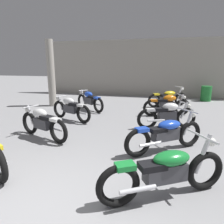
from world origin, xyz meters
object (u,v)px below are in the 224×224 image
motorcycle_left_row_3 (90,100)px  motorcycle_right_row_2 (167,115)px  oil_drum (206,94)px  support_pillar (51,74)px  motorcycle_left_row_2 (71,108)px  motorcycle_right_row_3 (167,104)px  motorcycle_right_row_4 (168,97)px  motorcycle_left_row_1 (43,123)px  motorcycle_right_row_1 (166,133)px  motorcycle_right_row_0 (166,171)px

motorcycle_left_row_3 → motorcycle_right_row_2: same height
oil_drum → support_pillar: bearing=-156.1°
motorcycle_left_row_2 → oil_drum: motorcycle_left_row_2 is taller
motorcycle_left_row_2 → motorcycle_left_row_3: bearing=87.7°
motorcycle_right_row_3 → motorcycle_left_row_3: bearing=177.7°
motorcycle_right_row_2 → motorcycle_left_row_2: bearing=178.0°
motorcycle_right_row_3 → motorcycle_right_row_4: (0.05, 1.92, -0.01)m
motorcycle_left_row_2 → motorcycle_right_row_4: bearing=45.3°
motorcycle_left_row_3 → motorcycle_right_row_3: same height
motorcycle_left_row_2 → motorcycle_right_row_4: motorcycle_right_row_4 is taller
motorcycle_left_row_2 → oil_drum: (5.62, 5.68, -0.03)m
motorcycle_left_row_1 → motorcycle_right_row_1: 3.33m
support_pillar → motorcycle_left_row_1: (2.18, -4.19, -1.14)m
motorcycle_left_row_3 → motorcycle_right_row_2: size_ratio=0.90×
motorcycle_left_row_1 → motorcycle_right_row_4: motorcycle_right_row_4 is taller
motorcycle_left_row_3 → motorcycle_right_row_0: (3.35, -5.52, -0.01)m
motorcycle_right_row_2 → oil_drum: motorcycle_right_row_2 is taller
support_pillar → motorcycle_left_row_3: support_pillar is taller
motorcycle_left_row_2 → motorcycle_right_row_3: same height
support_pillar → motorcycle_right_row_1: support_pillar is taller
motorcycle_left_row_3 → oil_drum: motorcycle_left_row_3 is taller
motorcycle_right_row_1 → motorcycle_right_row_2: motorcycle_right_row_1 is taller
support_pillar → oil_drum: support_pillar is taller
motorcycle_left_row_2 → motorcycle_right_row_3: size_ratio=0.99×
motorcycle_right_row_0 → motorcycle_right_row_2: (0.04, 3.63, 0.01)m
motorcycle_left_row_3 → motorcycle_right_row_4: motorcycle_right_row_4 is taller
motorcycle_right_row_1 → support_pillar: bearing=142.5°
motorcycle_right_row_2 → motorcycle_right_row_4: size_ratio=0.99×
motorcycle_right_row_4 → oil_drum: size_ratio=2.22×
motorcycle_left_row_3 → motorcycle_right_row_0: motorcycle_right_row_0 is taller
motorcycle_left_row_2 → motorcycle_right_row_0: motorcycle_right_row_0 is taller
motorcycle_left_row_1 → oil_drum: (5.53, 7.61, -0.03)m
oil_drum → motorcycle_right_row_3: bearing=-118.0°
support_pillar → motorcycle_right_row_4: support_pillar is taller
motorcycle_left_row_2 → motorcycle_left_row_3: same height
motorcycle_right_row_0 → motorcycle_right_row_4: 7.30m
motorcycle_right_row_1 → motorcycle_right_row_4: (0.09, 5.53, 0.00)m
support_pillar → motorcycle_left_row_3: bearing=-12.5°
motorcycle_right_row_0 → oil_drum: bearing=76.9°
motorcycle_right_row_2 → motorcycle_right_row_4: 3.67m
motorcycle_right_row_1 → motorcycle_right_row_0: bearing=-89.9°
motorcycle_right_row_1 → oil_drum: (2.20, 7.66, -0.03)m
motorcycle_right_row_0 → motorcycle_right_row_3: bearing=89.5°
motorcycle_right_row_3 → motorcycle_right_row_4: 1.92m
motorcycle_right_row_0 → motorcycle_right_row_1: (-0.00, 1.77, 0.00)m
motorcycle_left_row_2 → motorcycle_right_row_1: 3.95m
motorcycle_left_row_3 → motorcycle_right_row_4: bearing=27.3°
motorcycle_right_row_0 → motorcycle_left_row_2: bearing=132.4°
support_pillar → motorcycle_right_row_3: bearing=-6.4°
motorcycle_right_row_4 → motorcycle_right_row_0: bearing=-90.7°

